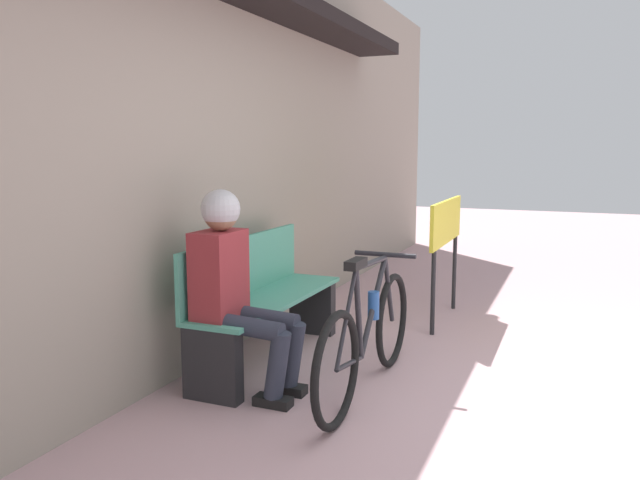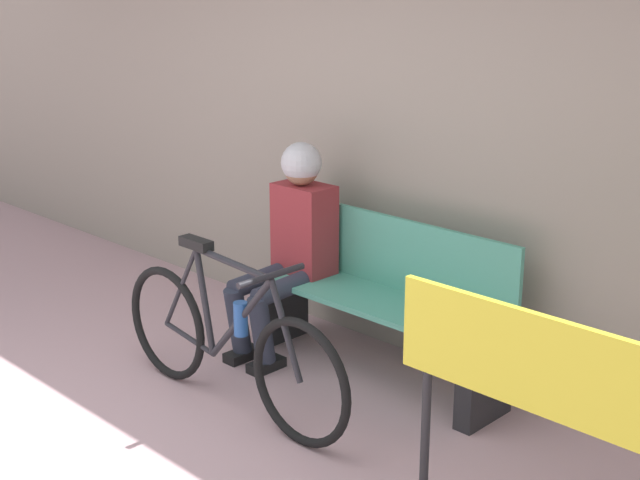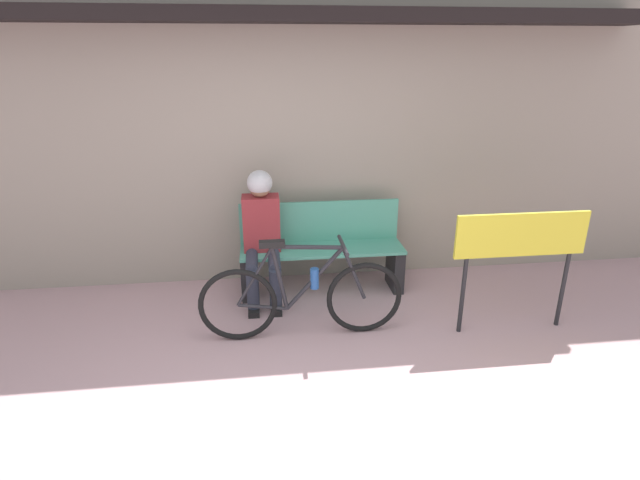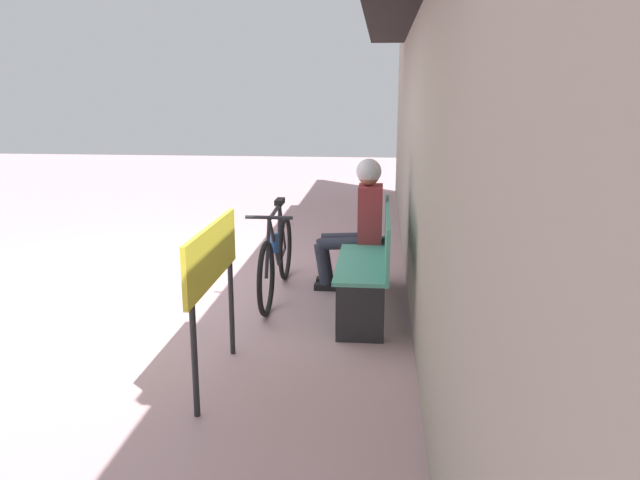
# 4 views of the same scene
# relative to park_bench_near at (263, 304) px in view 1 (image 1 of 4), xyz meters

# --- Properties ---
(ground_plane) EXTENTS (24.00, 24.00, 0.00)m
(ground_plane) POSITION_rel_park_bench_near_xyz_m (-0.35, -2.05, -0.40)
(ground_plane) COLOR #C69EA3
(storefront_wall) EXTENTS (12.00, 0.56, 3.20)m
(storefront_wall) POSITION_rel_park_bench_near_xyz_m (-0.35, 0.39, 1.26)
(storefront_wall) COLOR #9E9384
(storefront_wall) RESTS_ON ground_plane
(park_bench_near) EXTENTS (1.55, 0.42, 0.86)m
(park_bench_near) POSITION_rel_park_bench_near_xyz_m (0.00, 0.00, 0.00)
(park_bench_near) COLOR #51A88E
(park_bench_near) RESTS_ON ground_plane
(bicycle) EXTENTS (1.66, 0.40, 0.85)m
(bicycle) POSITION_rel_park_bench_near_xyz_m (-0.26, -0.84, -0.05)
(bicycle) COLOR black
(bicycle) RESTS_ON ground_plane
(person_seated) EXTENTS (0.34, 0.62, 1.22)m
(person_seated) POSITION_rel_park_bench_near_xyz_m (-0.57, -0.11, 0.30)
(person_seated) COLOR #2D3342
(person_seated) RESTS_ON ground_plane
(signboard) EXTENTS (1.10, 0.04, 1.03)m
(signboard) POSITION_rel_park_bench_near_xyz_m (1.49, -0.94, 0.38)
(signboard) COLOR #232326
(signboard) RESTS_ON ground_plane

